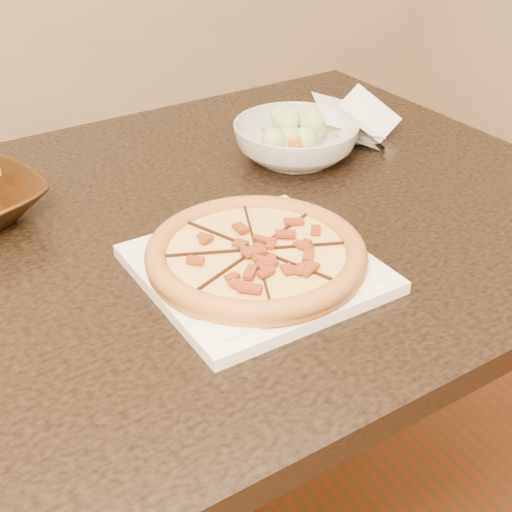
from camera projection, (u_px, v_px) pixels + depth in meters
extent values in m
cube|color=black|center=(146.00, 248.00, 1.10)|extent=(1.60, 1.12, 0.04)
cylinder|color=black|center=(348.00, 235.00, 1.88)|extent=(0.07, 0.07, 0.71)
cube|color=white|center=(256.00, 269.00, 1.00)|extent=(0.33, 0.33, 0.02)
cube|color=white|center=(256.00, 262.00, 0.99)|extent=(0.28, 0.28, 0.00)
cylinder|color=#A87F3C|center=(256.00, 257.00, 0.99)|extent=(0.30, 0.30, 0.01)
torus|color=#A87F3C|center=(256.00, 252.00, 0.99)|extent=(0.31, 0.31, 0.03)
cylinder|color=#FFCF83|center=(256.00, 253.00, 0.99)|extent=(0.25, 0.25, 0.01)
cube|color=black|center=(256.00, 250.00, 0.98)|extent=(0.10, 0.29, 0.01)
cube|color=black|center=(256.00, 250.00, 0.98)|extent=(0.13, 0.28, 0.01)
cube|color=black|center=(256.00, 250.00, 0.98)|extent=(0.29, 0.10, 0.01)
cube|color=black|center=(256.00, 250.00, 0.98)|extent=(0.28, 0.13, 0.01)
cube|color=maroon|center=(272.00, 247.00, 0.98)|extent=(0.03, 0.02, 0.00)
cube|color=maroon|center=(290.00, 242.00, 1.00)|extent=(0.03, 0.02, 0.00)
cube|color=maroon|center=(303.00, 233.00, 1.02)|extent=(0.02, 0.02, 0.00)
cube|color=maroon|center=(272.00, 240.00, 1.00)|extent=(0.03, 0.02, 0.00)
cube|color=maroon|center=(279.00, 230.00, 1.02)|extent=(0.03, 0.02, 0.00)
cube|color=maroon|center=(278.00, 219.00, 1.05)|extent=(0.03, 0.03, 0.00)
cube|color=maroon|center=(261.00, 234.00, 1.01)|extent=(0.03, 0.03, 0.00)
cube|color=maroon|center=(254.00, 224.00, 1.04)|extent=(0.02, 0.03, 0.00)
cube|color=maroon|center=(241.00, 215.00, 1.06)|extent=(0.02, 0.03, 0.00)
cube|color=maroon|center=(242.00, 232.00, 1.02)|extent=(0.01, 0.02, 0.00)
cube|color=maroon|center=(224.00, 226.00, 1.03)|extent=(0.02, 0.03, 0.00)
cube|color=maroon|center=(241.00, 241.00, 1.00)|extent=(0.02, 0.03, 0.00)
cube|color=maroon|center=(221.00, 238.00, 1.00)|extent=(0.03, 0.03, 0.00)
cube|color=maroon|center=(198.00, 239.00, 1.00)|extent=(0.03, 0.03, 0.00)
cube|color=maroon|center=(230.00, 247.00, 0.98)|extent=(0.03, 0.02, 0.00)
cube|color=maroon|center=(209.00, 251.00, 0.97)|extent=(0.03, 0.02, 0.00)
cube|color=maroon|center=(191.00, 260.00, 0.96)|extent=(0.03, 0.02, 0.00)
cube|color=maroon|center=(228.00, 257.00, 0.96)|extent=(0.02, 0.02, 0.00)
cube|color=maroon|center=(216.00, 268.00, 0.94)|extent=(0.03, 0.02, 0.00)
cube|color=maroon|center=(246.00, 256.00, 0.97)|extent=(0.03, 0.02, 0.00)
cube|color=maroon|center=(241.00, 267.00, 0.94)|extent=(0.03, 0.03, 0.00)
cube|color=maroon|center=(245.00, 281.00, 0.91)|extent=(0.03, 0.03, 0.00)
cube|color=maroon|center=(257.00, 261.00, 0.95)|extent=(0.02, 0.03, 0.00)
cube|color=maroon|center=(267.00, 272.00, 0.93)|extent=(0.02, 0.03, 0.00)
cube|color=maroon|center=(287.00, 281.00, 0.91)|extent=(0.01, 0.02, 0.00)
cube|color=maroon|center=(275.00, 261.00, 0.95)|extent=(0.02, 0.03, 0.00)
cube|color=maroon|center=(296.00, 266.00, 0.94)|extent=(0.02, 0.03, 0.00)
cube|color=maroon|center=(321.00, 266.00, 0.94)|extent=(0.03, 0.03, 0.00)
cube|color=maroon|center=(291.00, 253.00, 0.97)|extent=(0.03, 0.03, 0.00)
cube|color=maroon|center=(313.00, 250.00, 0.98)|extent=(0.03, 0.02, 0.00)
imported|color=silver|center=(296.00, 142.00, 1.31)|extent=(0.24, 0.24, 0.07)
sphere|color=beige|center=(296.00, 114.00, 1.28)|extent=(0.04, 0.04, 0.04)
sphere|color=beige|center=(303.00, 110.00, 1.30)|extent=(0.04, 0.04, 0.04)
sphere|color=beige|center=(298.00, 106.00, 1.32)|extent=(0.04, 0.04, 0.04)
sphere|color=beige|center=(294.00, 112.00, 1.29)|extent=(0.04, 0.04, 0.04)
sphere|color=beige|center=(282.00, 109.00, 1.30)|extent=(0.04, 0.04, 0.04)
sphere|color=beige|center=(295.00, 114.00, 1.29)|extent=(0.04, 0.04, 0.04)
sphere|color=beige|center=(283.00, 115.00, 1.28)|extent=(0.04, 0.04, 0.04)
sphere|color=beige|center=(278.00, 120.00, 1.26)|extent=(0.04, 0.04, 0.04)
sphere|color=beige|center=(294.00, 117.00, 1.27)|extent=(0.04, 0.04, 0.04)
sphere|color=beige|center=(300.00, 121.00, 1.25)|extent=(0.04, 0.04, 0.04)
sphere|color=beige|center=(298.00, 115.00, 1.28)|extent=(0.04, 0.04, 0.04)
sphere|color=beige|center=(310.00, 117.00, 1.27)|extent=(0.04, 0.04, 0.04)
sphere|color=beige|center=(323.00, 114.00, 1.28)|extent=(0.04, 0.04, 0.04)
cube|color=orange|center=(303.00, 112.00, 1.32)|extent=(0.02, 0.02, 0.01)
cube|color=orange|center=(281.00, 114.00, 1.31)|extent=(0.02, 0.02, 0.01)
cube|color=orange|center=(280.00, 123.00, 1.27)|extent=(0.02, 0.02, 0.01)
cube|color=orange|center=(302.00, 126.00, 1.26)|extent=(0.02, 0.02, 0.01)
cube|color=orange|center=(316.00, 119.00, 1.29)|extent=(0.02, 0.02, 0.01)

